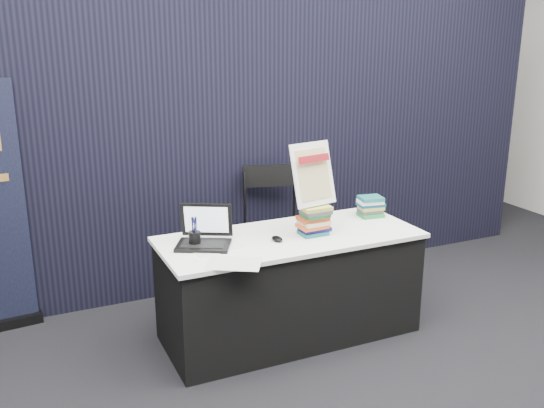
{
  "coord_description": "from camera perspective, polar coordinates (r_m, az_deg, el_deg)",
  "views": [
    {
      "loc": [
        -1.75,
        -2.97,
        2.12
      ],
      "look_at": [
        -0.14,
        0.55,
        0.99
      ],
      "focal_mm": 40.0,
      "sensor_mm": 36.0,
      "label": 1
    }
  ],
  "objects": [
    {
      "name": "drape_partition",
      "position": [
        4.98,
        -3.62,
        5.57
      ],
      "size": [
        6.0,
        0.08,
        2.4
      ],
      "primitive_type": "cube",
      "color": "black",
      "rests_on": "floor"
    },
    {
      "name": "book_stack_tall",
      "position": [
        4.16,
        4.0,
        -1.54
      ],
      "size": [
        0.2,
        0.16,
        0.21
      ],
      "rotation": [
        0.0,
        0.0,
        0.08
      ],
      "color": "#185D5C",
      "rests_on": "display_table"
    },
    {
      "name": "wall_back",
      "position": [
        7.2,
        -10.79,
        13.0
      ],
      "size": [
        8.0,
        0.02,
        3.5
      ],
      "primitive_type": "cube",
      "color": "beige",
      "rests_on": "floor"
    },
    {
      "name": "floor",
      "position": [
        4.05,
        5.2,
        -15.39
      ],
      "size": [
        8.0,
        8.0,
        0.0
      ],
      "primitive_type": "plane",
      "color": "black",
      "rests_on": "ground"
    },
    {
      "name": "mouse",
      "position": [
        4.05,
        0.48,
        -3.29
      ],
      "size": [
        0.07,
        0.11,
        0.03
      ],
      "primitive_type": "ellipsoid",
      "rotation": [
        0.0,
        0.0,
        0.09
      ],
      "color": "black",
      "rests_on": "display_table"
    },
    {
      "name": "display_table",
      "position": [
        4.3,
        1.67,
        -7.66
      ],
      "size": [
        1.8,
        0.75,
        0.75
      ],
      "color": "black",
      "rests_on": "floor"
    },
    {
      "name": "laptop",
      "position": [
        3.99,
        -6.71,
        -3.01
      ],
      "size": [
        0.42,
        0.42,
        0.26
      ],
      "rotation": [
        0.0,
        0.0,
        -0.49
      ],
      "color": "black",
      "rests_on": "display_table"
    },
    {
      "name": "book_stack_short",
      "position": [
        4.63,
        9.25,
        -0.21
      ],
      "size": [
        0.2,
        0.16,
        0.15
      ],
      "rotation": [
        0.0,
        0.0,
        -0.14
      ],
      "color": "#22803A",
      "rests_on": "display_table"
    },
    {
      "name": "brochure_left",
      "position": [
        3.96,
        -5.33,
        -4.03
      ],
      "size": [
        0.38,
        0.34,
        0.0
      ],
      "primitive_type": "cube",
      "rotation": [
        0.0,
        0.0,
        0.49
      ],
      "color": "white",
      "rests_on": "display_table"
    },
    {
      "name": "pen_cup",
      "position": [
        3.97,
        -7.29,
        -3.29
      ],
      "size": [
        0.1,
        0.1,
        0.1
      ],
      "primitive_type": "cylinder",
      "rotation": [
        0.0,
        0.0,
        0.4
      ],
      "color": "black",
      "rests_on": "display_table"
    },
    {
      "name": "brochure_right",
      "position": [
        3.96,
        -5.48,
        -4.03
      ],
      "size": [
        0.39,
        0.32,
        0.0
      ],
      "primitive_type": "cube",
      "rotation": [
        0.0,
        0.0,
        0.25
      ],
      "color": "silver",
      "rests_on": "display_table"
    },
    {
      "name": "info_sign",
      "position": [
        4.1,
        3.88,
        2.76
      ],
      "size": [
        0.34,
        0.18,
        0.44
      ],
      "rotation": [
        0.0,
        0.0,
        0.18
      ],
      "color": "black",
      "rests_on": "book_stack_tall"
    },
    {
      "name": "stacking_chair",
      "position": [
        4.91,
        0.7,
        -2.04
      ],
      "size": [
        0.58,
        0.59,
        1.05
      ],
      "rotation": [
        0.0,
        0.0,
        -0.26
      ],
      "color": "black",
      "rests_on": "floor"
    },
    {
      "name": "brochure_mid",
      "position": [
        3.68,
        -3.6,
        -5.61
      ],
      "size": [
        0.4,
        0.36,
        0.0
      ],
      "primitive_type": "cube",
      "rotation": [
        0.0,
        0.0,
        -0.52
      ],
      "color": "silver",
      "rests_on": "display_table"
    }
  ]
}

